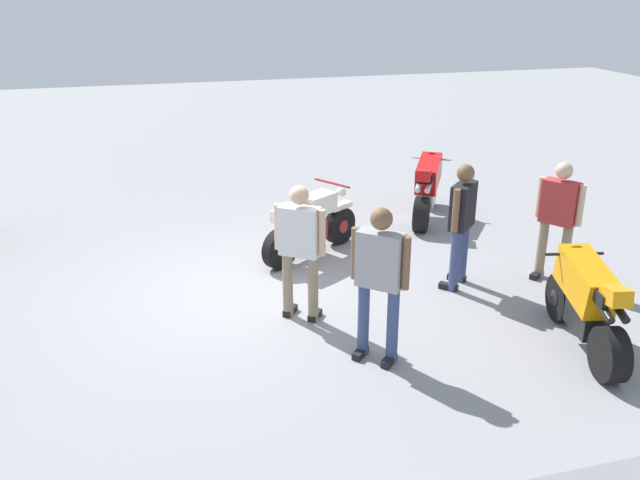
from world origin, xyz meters
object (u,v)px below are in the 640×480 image
(person_in_red_shirt, at_px, (558,214))
(person_in_white_shirt, at_px, (300,244))
(motorcycle_cream_vintage, at_px, (310,225))
(motorcycle_red_sportbike, at_px, (427,186))
(person_in_gray_shirt, at_px, (379,274))
(motorcycle_orange_sportbike, at_px, (586,300))
(person_in_black_shirt, at_px, (462,218))

(person_in_red_shirt, bearing_deg, person_in_white_shirt, -29.78)
(motorcycle_cream_vintage, relative_size, motorcycle_red_sportbike, 0.97)
(motorcycle_cream_vintage, distance_m, person_in_gray_shirt, 3.16)
(motorcycle_orange_sportbike, relative_size, motorcycle_red_sportbike, 1.10)
(person_in_red_shirt, distance_m, person_in_gray_shirt, 3.36)
(person_in_white_shirt, relative_size, person_in_black_shirt, 1.00)
(person_in_gray_shirt, bearing_deg, motorcycle_orange_sportbike, 123.84)
(person_in_black_shirt, bearing_deg, person_in_gray_shirt, 86.22)
(motorcycle_cream_vintage, bearing_deg, motorcycle_red_sportbike, -7.96)
(motorcycle_red_sportbike, xyz_separation_m, person_in_white_shirt, (3.05, 3.08, 0.41))
(motorcycle_orange_sportbike, distance_m, person_in_red_shirt, 1.91)
(person_in_red_shirt, relative_size, person_in_white_shirt, 0.99)
(motorcycle_orange_sportbike, bearing_deg, person_in_gray_shirt, 93.19)
(person_in_white_shirt, xyz_separation_m, person_in_gray_shirt, (-0.60, 1.15, 0.03))
(motorcycle_orange_sportbike, bearing_deg, motorcycle_cream_vintage, 46.21)
(person_in_gray_shirt, bearing_deg, person_in_white_shirt, -109.21)
(motorcycle_red_sportbike, height_order, person_in_red_shirt, person_in_red_shirt)
(motorcycle_red_sportbike, xyz_separation_m, person_in_gray_shirt, (2.45, 4.23, 0.44))
(person_in_red_shirt, height_order, person_in_gray_shirt, person_in_gray_shirt)
(motorcycle_red_sportbike, bearing_deg, motorcycle_orange_sportbike, -150.18)
(motorcycle_orange_sportbike, xyz_separation_m, motorcycle_red_sportbike, (-0.08, -4.61, 0.00))
(motorcycle_cream_vintage, bearing_deg, person_in_white_shirt, -140.82)
(motorcycle_cream_vintage, height_order, person_in_black_shirt, person_in_black_shirt)
(motorcycle_red_sportbike, relative_size, person_in_white_shirt, 1.02)
(person_in_black_shirt, bearing_deg, person_in_red_shirt, -141.88)
(motorcycle_red_sportbike, height_order, person_in_gray_shirt, person_in_gray_shirt)
(person_in_red_shirt, xyz_separation_m, person_in_black_shirt, (1.37, -0.17, 0.02))
(person_in_gray_shirt, bearing_deg, motorcycle_cream_vintage, -137.47)
(motorcycle_cream_vintage, distance_m, person_in_red_shirt, 3.57)
(motorcycle_orange_sportbike, height_order, person_in_gray_shirt, person_in_gray_shirt)
(motorcycle_cream_vintage, xyz_separation_m, person_in_gray_shirt, (0.03, 3.11, 0.55))
(motorcycle_orange_sportbike, height_order, person_in_white_shirt, person_in_white_shirt)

